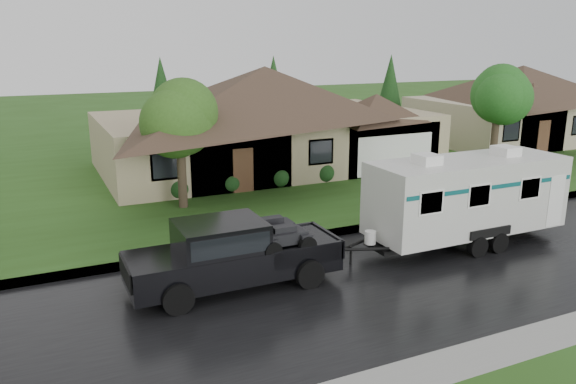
# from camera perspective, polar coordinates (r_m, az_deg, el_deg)

# --- Properties ---
(ground) EXTENTS (140.00, 140.00, 0.00)m
(ground) POSITION_cam_1_polar(r_m,az_deg,el_deg) (19.60, 8.29, -6.19)
(ground) COLOR #2A4F18
(ground) RESTS_ON ground
(road) EXTENTS (140.00, 8.00, 0.01)m
(road) POSITION_cam_1_polar(r_m,az_deg,el_deg) (18.09, 11.77, -8.19)
(road) COLOR black
(road) RESTS_ON ground
(curb) EXTENTS (140.00, 0.50, 0.15)m
(curb) POSITION_cam_1_polar(r_m,az_deg,el_deg) (21.37, 5.01, -4.07)
(curb) COLOR gray
(curb) RESTS_ON ground
(lawn) EXTENTS (140.00, 26.00, 0.15)m
(lawn) POSITION_cam_1_polar(r_m,az_deg,el_deg) (32.63, -6.19, 2.59)
(lawn) COLOR #2A4F18
(lawn) RESTS_ON ground
(house_main) EXTENTS (19.44, 10.80, 6.90)m
(house_main) POSITION_cam_1_polar(r_m,az_deg,el_deg) (31.80, -1.73, 8.77)
(house_main) COLOR tan
(house_main) RESTS_ON lawn
(house_neighbor) EXTENTS (15.12, 9.72, 6.45)m
(house_neighbor) POSITION_cam_1_polar(r_m,az_deg,el_deg) (44.04, 22.93, 8.99)
(house_neighbor) COLOR #BDAD8C
(house_neighbor) RESTS_ON lawn
(tree_left_green) EXTENTS (3.23, 3.23, 5.34)m
(tree_left_green) POSITION_cam_1_polar(r_m,az_deg,el_deg) (23.88, -10.99, 7.07)
(tree_left_green) COLOR #382B1E
(tree_left_green) RESTS_ON lawn
(tree_right_green) EXTENTS (3.55, 3.55, 5.87)m
(tree_right_green) POSITION_cam_1_polar(r_m,az_deg,el_deg) (33.13, 20.60, 9.18)
(tree_right_green) COLOR #382B1E
(tree_right_green) RESTS_ON lawn
(shrub_row) EXTENTS (13.60, 1.00, 1.00)m
(shrub_row) POSITION_cam_1_polar(r_m,az_deg,el_deg) (28.10, 1.43, 1.86)
(shrub_row) COLOR #143814
(shrub_row) RESTS_ON lawn
(pickup_truck) EXTENTS (6.20, 2.35, 2.07)m
(pickup_truck) POSITION_cam_1_polar(r_m,az_deg,el_deg) (16.55, -5.87, -6.06)
(pickup_truck) COLOR black
(pickup_truck) RESTS_ON ground
(travel_trailer) EXTENTS (7.64, 2.69, 3.43)m
(travel_trailer) POSITION_cam_1_polar(r_m,az_deg,el_deg) (20.76, 17.69, -0.28)
(travel_trailer) COLOR silver
(travel_trailer) RESTS_ON ground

